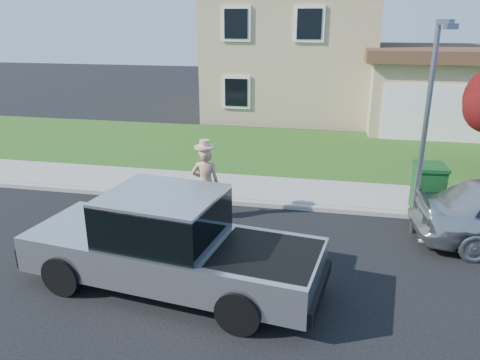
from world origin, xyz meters
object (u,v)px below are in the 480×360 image
(pickup_truck, at_px, (170,245))
(woman, at_px, (205,182))
(trash_bin, at_px, (428,188))
(street_lamp, at_px, (428,119))

(pickup_truck, distance_m, woman, 3.24)
(pickup_truck, xyz_separation_m, woman, (-0.22, 3.23, 0.10))
(pickup_truck, xyz_separation_m, trash_bin, (5.28, 4.48, -0.10))
(woman, distance_m, street_lamp, 5.36)
(street_lamp, bearing_deg, pickup_truck, -162.68)
(pickup_truck, height_order, street_lamp, street_lamp)
(trash_bin, height_order, street_lamp, street_lamp)
(woman, height_order, trash_bin, woman)
(pickup_truck, bearing_deg, woman, 101.67)
(trash_bin, xyz_separation_m, street_lamp, (-0.44, -1.15, 1.98))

